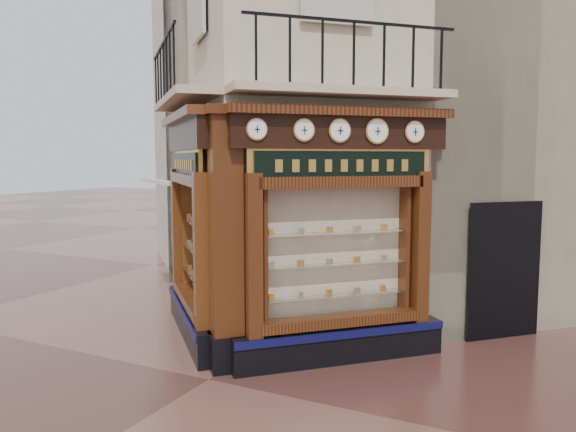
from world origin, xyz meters
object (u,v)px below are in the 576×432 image
Objects in this scene: awning at (163,298)px; signboard_left at (187,164)px; corner_pilaster at (226,243)px; clock_c at (340,131)px; clock_e at (414,132)px; clock_a at (257,129)px; clock_d at (377,131)px; signboard_right at (342,166)px; clock_b at (304,130)px.

signboard_left reaches higher than awning.
corner_pilaster is at bearing -169.75° from signboard_left.
clock_c is 1.27m from clock_e.
signboard_left is at bearing 100.25° from corner_pilaster.
clock_d reaches higher than clock_a.
signboard_right reaches higher than awning.
clock_d reaches higher than clock_b.
signboard_right is at bearing 4.58° from clock_a.
corner_pilaster is 2.12m from signboard_right.
clock_c reaches higher than clock_a.
clock_d is (0.84, 0.84, 0.00)m from clock_b.
clock_a is at bearing -162.48° from signboard_left.
clock_c is (0.40, 0.40, 0.00)m from clock_b.
awning is (-4.78, 2.55, -3.62)m from clock_b.
clock_a is 0.88× the size of clock_c.
clock_d is at bearing -0.00° from clock_c.
clock_e is at bearing 0.00° from clock_b.
clock_b is 0.85m from signboard_right.
clock_d reaches higher than signboard_left.
clock_a reaches higher than awning.
clock_e is at bearing 0.00° from clock_a.
corner_pilaster is 1.97× the size of signboard_left.
clock_b reaches higher than clock_a.
clock_e is 1.28m from signboard_right.
signboard_right is (-0.44, -0.29, -0.52)m from clock_d.
corner_pilaster is 10.23× the size of clock_d.
clock_c is at bearing -180.00° from clock_e.
clock_a is at bearing -180.00° from clock_e.
signboard_right is at bearing 174.59° from clock_e.
signboard_left is 0.93× the size of signboard_right.
clock_d is (1.90, 1.30, 1.67)m from corner_pilaster.
signboard_left is at bearing 146.05° from clock_e.
corner_pilaster reaches higher than clock_b.
corner_pilaster reaches higher than awning.
awning is at bearing 106.98° from clock_b.
clock_c reaches higher than clock_e.
clock_d is 0.18× the size of signboard_right.
clock_c is 0.17× the size of signboard_right.
corner_pilaster is at bearing 158.48° from clock_b.
clock_a is at bearing 180.00° from clock_d.
clock_d is at bearing -180.00° from clock_e.
clock_b is at bearing -170.59° from signboard_right.
signboard_right is (5.18, -2.00, 3.10)m from awning.
corner_pilaster is 2.39m from clock_c.
clock_a is 0.16× the size of signboard_left.
clock_b is at bearing -21.52° from corner_pilaster.
corner_pilaster is 11.56× the size of clock_e.
corner_pilaster reaches higher than clock_e.
signboard_left is at bearing 107.52° from clock_a.
clock_d reaches higher than signboard_right.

